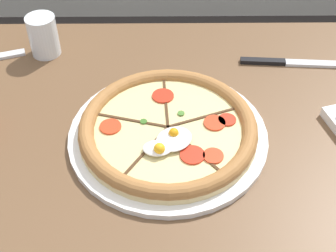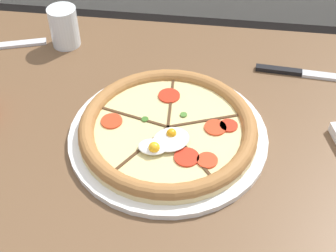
# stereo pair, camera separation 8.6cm
# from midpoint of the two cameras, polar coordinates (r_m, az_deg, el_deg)

# --- Properties ---
(dining_table) EXTENTS (1.45, 0.72, 0.73)m
(dining_table) POSITION_cam_midpoint_polar(r_m,az_deg,el_deg) (0.99, -8.69, -4.31)
(dining_table) COLOR brown
(dining_table) RESTS_ON ground_plane
(pizza) EXTENTS (0.37, 0.37, 0.05)m
(pizza) POSITION_cam_midpoint_polar(r_m,az_deg,el_deg) (0.86, -2.83, -0.64)
(pizza) COLOR white
(pizza) RESTS_ON dining_table
(knife_spare) EXTENTS (0.24, 0.03, 0.01)m
(knife_spare) POSITION_cam_midpoint_polar(r_m,az_deg,el_deg) (1.07, 12.72, 7.45)
(knife_spare) COLOR silver
(knife_spare) RESTS_ON dining_table
(water_glass) EXTENTS (0.07, 0.07, 0.09)m
(water_glass) POSITION_cam_midpoint_polar(r_m,az_deg,el_deg) (1.11, -17.11, 10.16)
(water_glass) COLOR white
(water_glass) RESTS_ON dining_table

